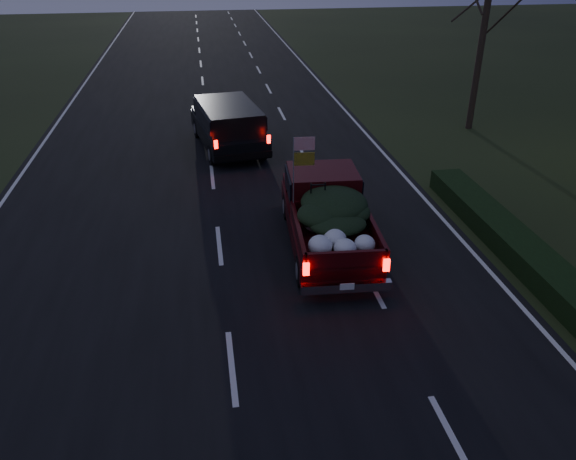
{
  "coord_description": "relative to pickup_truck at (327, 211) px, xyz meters",
  "views": [
    {
      "loc": [
        -0.24,
        -8.66,
        7.62
      ],
      "look_at": [
        1.64,
        3.18,
        1.3
      ],
      "focal_mm": 35.0,
      "sensor_mm": 36.0,
      "label": 1
    }
  ],
  "objects": [
    {
      "name": "ground",
      "position": [
        -2.94,
        -4.59,
        -1.04
      ],
      "size": [
        120.0,
        120.0,
        0.0
      ],
      "primitive_type": "plane",
      "color": "black",
      "rests_on": "ground"
    },
    {
      "name": "road_asphalt",
      "position": [
        -2.94,
        -4.59,
        -1.03
      ],
      "size": [
        14.0,
        120.0,
        0.02
      ],
      "primitive_type": "cube",
      "color": "black",
      "rests_on": "ground"
    },
    {
      "name": "hedge_row",
      "position": [
        4.86,
        -1.59,
        -0.74
      ],
      "size": [
        1.0,
        10.0,
        0.6
      ],
      "primitive_type": "cube",
      "color": "black",
      "rests_on": "ground"
    },
    {
      "name": "bare_tree_far",
      "position": [
        8.56,
        9.41,
        4.19
      ],
      "size": [
        3.6,
        3.6,
        7.0
      ],
      "color": "black",
      "rests_on": "ground"
    },
    {
      "name": "pickup_truck",
      "position": [
        0.0,
        0.0,
        0.0
      ],
      "size": [
        2.36,
        5.43,
        2.79
      ],
      "rotation": [
        0.0,
        0.0,
        -0.06
      ],
      "color": "#3B080B",
      "rests_on": "ground"
    },
    {
      "name": "lead_suv",
      "position": [
        -2.13,
        8.34,
        0.08
      ],
      "size": [
        2.9,
        5.42,
        1.48
      ],
      "rotation": [
        0.0,
        0.0,
        0.15
      ],
      "color": "black",
      "rests_on": "ground"
    }
  ]
}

